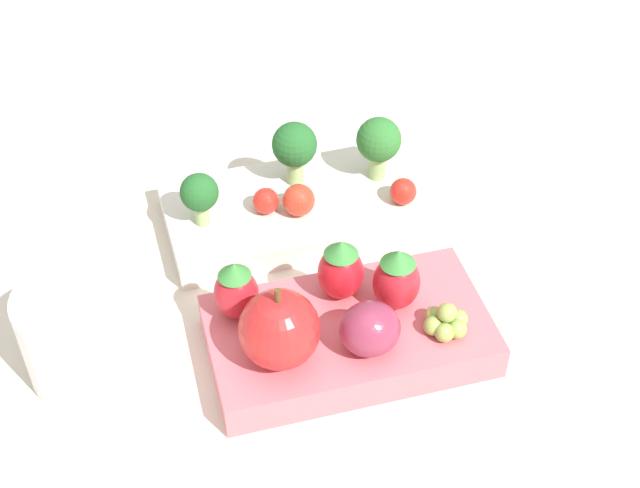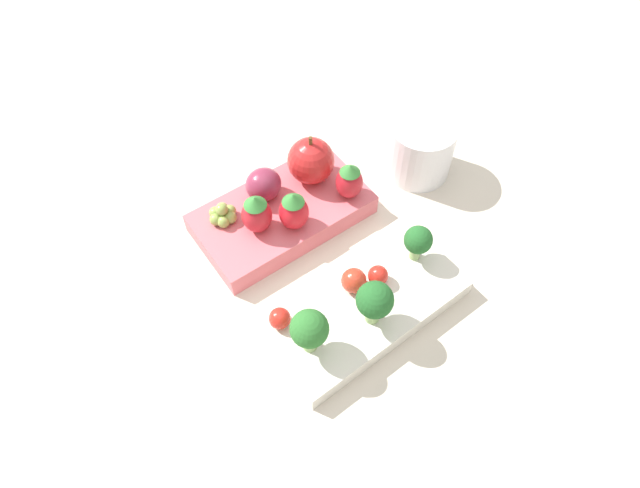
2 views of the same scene
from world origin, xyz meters
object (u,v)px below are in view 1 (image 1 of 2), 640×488
at_px(broccoli_floret_1, 379,142).
at_px(grape_cluster, 446,321).
at_px(broccoli_floret_0, 292,147).
at_px(drinking_cup, 80,334).
at_px(bento_box_fruit, 349,335).
at_px(strawberry_2, 341,269).
at_px(plum, 370,329).
at_px(cherry_tomato_0, 403,191).
at_px(broccoli_floret_2, 199,194).
at_px(strawberry_0, 397,279).
at_px(cherry_tomato_2, 266,201).
at_px(cherry_tomato_1, 299,200).
at_px(strawberry_1, 236,290).
at_px(apple, 279,329).
at_px(bento_box_savoury, 295,210).

distance_m(broccoli_floret_1, grape_cluster, 0.18).
relative_size(broccoli_floret_0, drinking_cup, 0.71).
relative_size(bento_box_fruit, strawberry_2, 4.03).
height_order(broccoli_floret_1, plum, broccoli_floret_1).
xyz_separation_m(bento_box_fruit, cherry_tomato_0, (0.09, 0.11, 0.02)).
bearing_deg(broccoli_floret_2, bento_box_fruit, -63.62).
distance_m(broccoli_floret_2, cherry_tomato_0, 0.16).
distance_m(cherry_tomato_0, strawberry_0, 0.12).
xyz_separation_m(broccoli_floret_0, strawberry_0, (0.02, -0.16, -0.01)).
bearing_deg(cherry_tomato_2, cherry_tomato_1, -23.04).
bearing_deg(cherry_tomato_2, plum, -81.78).
xyz_separation_m(broccoli_floret_1, strawberry_0, (-0.04, -0.14, -0.01)).
distance_m(cherry_tomato_2, grape_cluster, 0.18).
xyz_separation_m(broccoli_floret_2, drinking_cup, (-0.11, -0.10, -0.02)).
height_order(strawberry_1, plum, strawberry_1).
xyz_separation_m(broccoli_floret_2, strawberry_2, (0.07, -0.11, -0.00)).
bearing_deg(broccoli_floret_0, bento_box_fruit, -94.34).
relative_size(bento_box_fruit, broccoli_floret_2, 4.41).
bearing_deg(apple, drinking_cup, 155.81).
xyz_separation_m(broccoli_floret_0, strawberry_1, (-0.08, -0.13, -0.01)).
distance_m(bento_box_fruit, strawberry_0, 0.05).
height_order(cherry_tomato_1, drinking_cup, drinking_cup).
bearing_deg(strawberry_0, bento_box_fruit, -169.78).
xyz_separation_m(cherry_tomato_2, strawberry_1, (-0.05, -0.10, 0.02)).
relative_size(bento_box_savoury, apple, 3.37).
relative_size(broccoli_floret_1, strawberry_0, 1.11).
distance_m(broccoli_floret_1, cherry_tomato_1, 0.08).
bearing_deg(broccoli_floret_2, cherry_tomato_2, -3.47).
relative_size(bento_box_fruit, plum, 4.89).
height_order(cherry_tomato_2, apple, apple).
distance_m(strawberry_1, drinking_cup, 0.11).
height_order(strawberry_0, plum, strawberry_0).
height_order(broccoli_floret_2, cherry_tomato_0, broccoli_floret_2).
height_order(strawberry_0, drinking_cup, strawberry_0).
xyz_separation_m(bento_box_savoury, grape_cluster, (0.05, -0.17, 0.02)).
bearing_deg(cherry_tomato_0, broccoli_floret_0, 144.70).
height_order(bento_box_savoury, cherry_tomato_0, cherry_tomato_0).
bearing_deg(cherry_tomato_2, bento_box_savoury, 14.03).
height_order(cherry_tomato_0, strawberry_1, strawberry_1).
relative_size(bento_box_savoury, broccoli_floret_0, 3.81).
bearing_deg(plum, cherry_tomato_1, 89.82).
relative_size(cherry_tomato_0, strawberry_1, 0.46).
xyz_separation_m(plum, grape_cluster, (0.06, -0.00, -0.01)).
bearing_deg(broccoli_floret_0, strawberry_2, -93.63).
xyz_separation_m(broccoli_floret_2, strawberry_1, (-0.00, -0.11, -0.00)).
bearing_deg(broccoli_floret_1, broccoli_floret_0, 166.79).
bearing_deg(strawberry_1, drinking_cup, 175.87).
distance_m(broccoli_floret_2, strawberry_1, 0.11).
bearing_deg(broccoli_floret_2, strawberry_2, -56.73).
xyz_separation_m(cherry_tomato_0, plum, (-0.08, -0.14, 0.01)).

